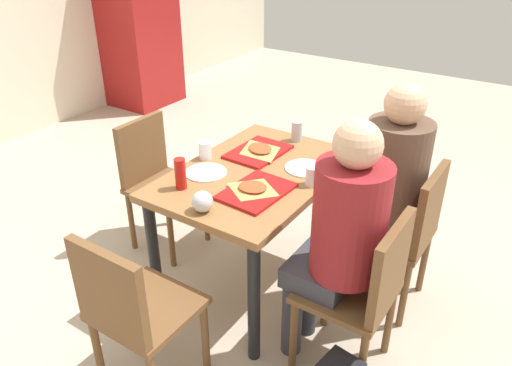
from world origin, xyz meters
The scene contains 20 objects.
ground_plane centered at (0.00, 0.00, -0.01)m, with size 10.00×10.00×0.02m, color #B7A893.
main_table centered at (0.00, 0.00, 0.63)m, with size 1.11×0.75×0.73m.
chair_near_left centered at (-0.28, -0.76, 0.49)m, with size 0.40×0.40×0.84m.
chair_near_right centered at (0.28, -0.76, 0.49)m, with size 0.40×0.40×0.84m.
chair_far_side centered at (0.00, 0.76, 0.49)m, with size 0.40×0.40×0.84m.
chair_left_end centered at (-0.94, 0.00, 0.49)m, with size 0.40×0.40×0.84m.
person_in_red centered at (-0.28, -0.62, 0.74)m, with size 0.32×0.42×1.25m.
person_in_brown_jacket centered at (0.28, -0.62, 0.74)m, with size 0.32×0.42×1.25m.
tray_red_near centered at (-0.19, -0.13, 0.74)m, with size 0.36×0.26×0.02m, color #B21414.
tray_red_far centered at (0.19, 0.11, 0.74)m, with size 0.36×0.26×0.02m, color #B21414.
paper_plate_center centered at (-0.17, 0.21, 0.74)m, with size 0.22×0.22×0.01m, color white.
paper_plate_near_edge centered at (0.17, -0.21, 0.74)m, with size 0.22×0.22×0.01m, color white.
pizza_slice_a centered at (-0.20, -0.11, 0.76)m, with size 0.21×0.23×0.02m.
pizza_slice_b centered at (0.20, 0.10, 0.76)m, with size 0.28×0.30×0.02m.
plastic_cup_a centered at (-0.03, 0.32, 0.78)m, with size 0.07×0.07×0.10m, color white.
plastic_cup_b centered at (0.03, -0.32, 0.78)m, with size 0.07×0.07×0.10m, color white.
soda_can centered at (0.47, 0.02, 0.79)m, with size 0.07×0.07×0.12m, color #B7BCC6.
condiment_bottle centered at (-0.36, 0.21, 0.81)m, with size 0.06×0.06×0.16m, color red.
foil_bundle centered at (-0.47, -0.02, 0.78)m, with size 0.10×0.10×0.10m, color silver.
drink_fridge centered at (1.99, 2.85, 0.95)m, with size 0.70×0.60×1.90m, color maroon.
Camera 1 is at (-1.95, -1.29, 1.93)m, focal length 34.71 mm.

